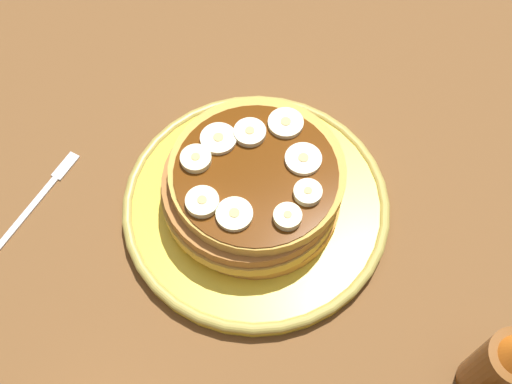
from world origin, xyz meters
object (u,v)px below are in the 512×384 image
Objects in this scene: banana_slice_5 at (234,215)px; fork at (43,193)px; banana_slice_7 at (303,159)px; banana_slice_0 at (308,193)px; banana_slice_8 at (202,202)px; banana_slice_3 at (286,123)px; syrup_bottle at (502,368)px; banana_slice_6 at (219,139)px; plate at (256,205)px; banana_slice_2 at (196,159)px; pancake_stack at (254,185)px; banana_slice_1 at (250,133)px; banana_slice_4 at (288,217)px.

banana_slice_5 reaches higher than fork.
banana_slice_0 is at bearing -73.44° from banana_slice_7.
banana_slice_8 reaches higher than fork.
banana_slice_8 is at bearing -161.70° from banana_slice_0.
banana_slice_7 is at bearing -56.84° from banana_slice_3.
banana_slice_6 is at bearing 150.98° from syrup_bottle.
banana_slice_0 is at bearing 18.30° from banana_slice_8.
plate is 2.28× the size of syrup_bottle.
banana_slice_5 is 0.28× the size of syrup_bottle.
banana_slice_0 and banana_slice_2 have the same top height.
pancake_stack is at bearing -31.60° from banana_slice_6.
banana_slice_8 reaches higher than banana_slice_6.
fork is 1.05× the size of syrup_bottle.
syrup_bottle reaches higher than banana_slice_8.
banana_slice_1 is 5.95cm from banana_slice_7.
banana_slice_4 is at bearing 1.27° from banana_slice_8.
banana_slice_0 and banana_slice_4 have the same top height.
banana_slice_4 is 0.73× the size of banana_slice_6.
syrup_bottle reaches higher than plate.
banana_slice_0 is 0.75× the size of banana_slice_6.
banana_slice_2 reaches higher than banana_slice_5.
plate is 7.72× the size of banana_slice_6.
fork is (-18.28, -5.84, -7.57)cm from banana_slice_6.
banana_slice_2 is at bearing -137.16° from banana_slice_1.
syrup_bottle reaches higher than banana_slice_2.
pancake_stack is 5.75cm from banana_slice_6.
syrup_bottle is at bearing -28.38° from plate.
banana_slice_4 is at bearing -92.41° from banana_slice_7.
banana_slice_2 is at bearing 112.09° from banana_slice_8.
banana_slice_2 is 18.69cm from fork.
banana_slice_1 is 9.08cm from banana_slice_5.
banana_slice_5 is (-2.60, -10.97, 0.01)cm from banana_slice_3.
banana_slice_1 reaches higher than banana_slice_7.
fork is (-22.34, -3.35, -4.36)cm from pancake_stack.
banana_slice_8 reaches higher than banana_slice_1.
plate is 9.16cm from banana_slice_8.
plate is at bearing -0.49° from banana_slice_2.
banana_slice_8 reaches higher than pancake_stack.
fork is at bearing -161.24° from banana_slice_1.
banana_slice_5 and banana_slice_6 have the same top height.
banana_slice_2 is 10.25cm from banana_slice_7.
pancake_stack reaches higher than fork.
banana_slice_1 is at bearing 18.76° from fork.
pancake_stack is 5.08× the size of banana_slice_7.
syrup_bottle reaches higher than banana_slice_3.
banana_slice_6 is at bearing 139.55° from banana_slice_4.
banana_slice_3 is (1.98, 5.73, 3.23)cm from pancake_stack.
banana_slice_1 is 0.26× the size of syrup_bottle.
banana_slice_7 is (8.49, -0.52, -0.01)cm from banana_slice_6.
banana_slice_2 is 7.06cm from banana_slice_5.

